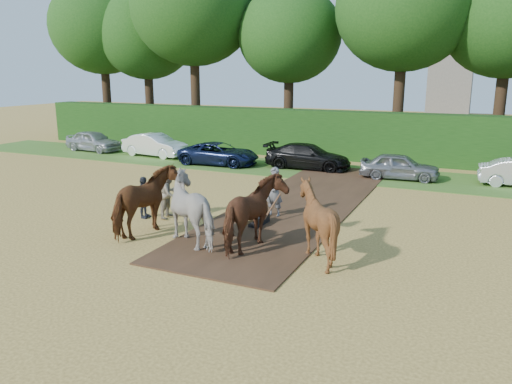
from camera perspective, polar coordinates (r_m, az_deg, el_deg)
The scene contains 9 objects.
ground at distance 15.68m, azimuth -8.67°, elevation -6.77°, with size 120.00×120.00×0.00m, color gold.
earth_strip at distance 21.07m, azimuth 5.20°, elevation -1.26°, with size 4.50×17.00×0.05m, color #472D1C.
grass_verge at distance 28.01m, azimuth 7.05°, elevation 2.42°, with size 50.00×5.00×0.03m, color #38601E.
hedgerow at distance 32.05m, azimuth 9.56°, elevation 6.44°, with size 46.00×1.60×3.00m, color #14380F.
spectator_near at distance 19.08m, azimuth -9.87°, elevation -0.19°, with size 0.90×0.70×1.86m, color #ACA587.
spectator_far at distance 19.24m, azimuth -12.73°, elevation -0.61°, with size 0.93×0.39×1.60m, color #242831.
plough_team at distance 15.77m, azimuth -3.27°, elevation -2.16°, with size 7.56×5.42×2.30m.
parked_cars at distance 27.59m, azimuth 10.02°, elevation 3.56°, with size 41.19×3.26×1.49m.
treeline at distance 35.51m, azimuth 8.69°, elevation 19.24°, with size 48.70×10.60×14.21m.
Camera 1 is at (8.13, -12.25, 5.44)m, focal length 35.00 mm.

